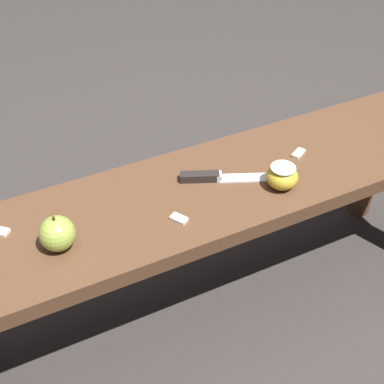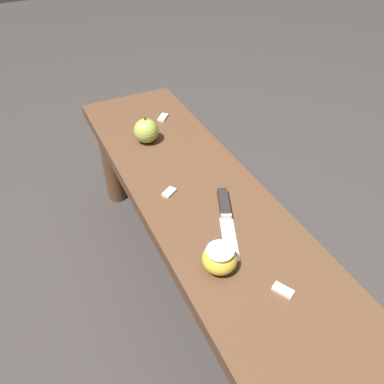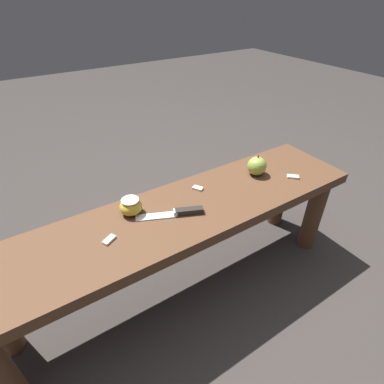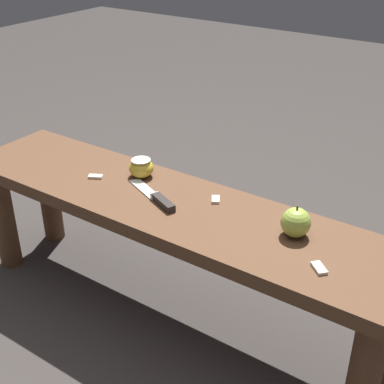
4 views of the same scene
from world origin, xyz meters
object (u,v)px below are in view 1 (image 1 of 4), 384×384
at_px(apple_cut, 282,177).
at_px(wooden_bench, 209,212).
at_px(knife, 213,177).
at_px(apple_whole, 57,234).

bearing_deg(apple_cut, wooden_bench, 153.70).
bearing_deg(knife, apple_whole, -148.57).
height_order(apple_whole, apple_cut, apple_whole).
height_order(wooden_bench, apple_cut, apple_cut).
relative_size(wooden_bench, apple_cut, 18.36).
bearing_deg(apple_whole, knife, 8.02).
distance_m(wooden_bench, knife, 0.10).
bearing_deg(knife, wooden_bench, -110.94).
bearing_deg(wooden_bench, apple_whole, -174.34).
xyz_separation_m(wooden_bench, knife, (0.02, 0.02, 0.09)).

